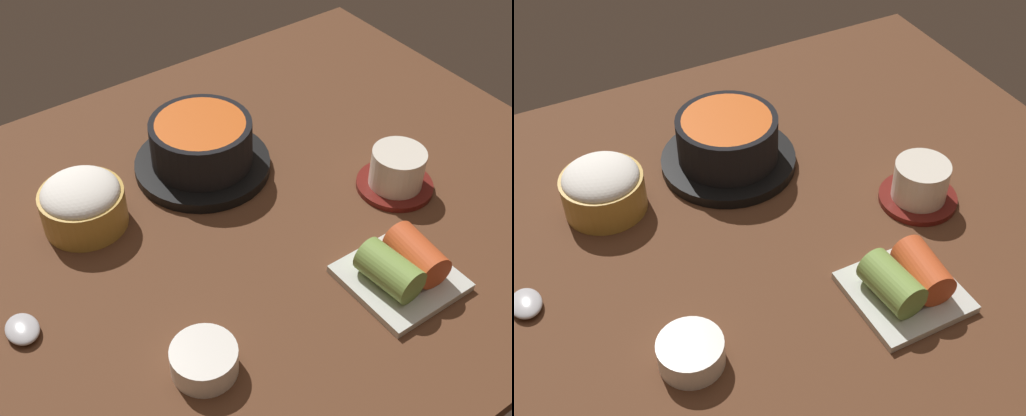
% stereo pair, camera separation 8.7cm
% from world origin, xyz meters
% --- Properties ---
extents(dining_table, '(1.00, 0.76, 0.02)m').
position_xyz_m(dining_table, '(0.00, 0.00, 0.01)').
color(dining_table, '#56331E').
rests_on(dining_table, ground).
extents(stone_pot, '(0.19, 0.19, 0.08)m').
position_xyz_m(stone_pot, '(0.03, 0.12, 0.06)').
color(stone_pot, black).
rests_on(stone_pot, dining_table).
extents(rice_bowl, '(0.11, 0.11, 0.07)m').
position_xyz_m(rice_bowl, '(-0.15, 0.11, 0.06)').
color(rice_bowl, '#B78C38').
rests_on(rice_bowl, dining_table).
extents(tea_cup_with_saucer, '(0.10, 0.10, 0.06)m').
position_xyz_m(tea_cup_with_saucer, '(0.22, -0.07, 0.05)').
color(tea_cup_with_saucer, maroon).
rests_on(tea_cup_with_saucer, dining_table).
extents(kimchi_plate, '(0.12, 0.12, 0.05)m').
position_xyz_m(kimchi_plate, '(0.10, -0.20, 0.04)').
color(kimchi_plate, silver).
rests_on(kimchi_plate, dining_table).
extents(side_bowl_near, '(0.07, 0.07, 0.03)m').
position_xyz_m(side_bowl_near, '(-0.15, -0.17, 0.04)').
color(side_bowl_near, white).
rests_on(side_bowl_near, dining_table).
extents(spoon, '(0.06, 0.18, 0.01)m').
position_xyz_m(spoon, '(-0.29, 0.01, 0.03)').
color(spoon, '#B7B7BC').
rests_on(spoon, dining_table).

